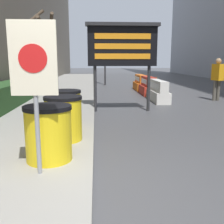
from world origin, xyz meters
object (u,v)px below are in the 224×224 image
warning_sign (34,71)px  jersey_barrier_red_striped (148,87)px  barrel_drum_foreground (49,133)px  traffic_cone_mid (156,82)px  jersey_barrier_white (158,92)px  barrel_drum_middle (64,118)px  barrel_drum_back (66,108)px  traffic_cone_near (163,88)px  jersey_barrier_orange_near (141,83)px  pedestrian_worker (217,76)px  message_board (122,46)px  traffic_light_near_curb (105,41)px

warning_sign → jersey_barrier_red_striped: size_ratio=1.18×
barrel_drum_foreground → traffic_cone_mid: size_ratio=1.21×
jersey_barrier_white → traffic_cone_mid: bearing=77.6°
barrel_drum_foreground → traffic_cone_mid: 13.05m
barrel_drum_middle → jersey_barrier_white: (3.14, 5.62, -0.18)m
barrel_drum_back → traffic_cone_near: (4.02, 6.96, -0.25)m
jersey_barrier_red_striped → barrel_drum_middle: bearing=-112.1°
jersey_barrier_orange_near → traffic_cone_near: 1.99m
pedestrian_worker → jersey_barrier_red_striped: bearing=-147.2°
barrel_drum_foreground → warning_sign: (-0.05, -0.50, 0.93)m
barrel_drum_foreground → message_board: (1.55, 4.57, 1.51)m
message_board → jersey_barrier_orange_near: message_board is taller
barrel_drum_back → message_board: bearing=58.7°
barrel_drum_back → traffic_cone_mid: (4.45, 10.20, -0.22)m
message_board → traffic_light_near_curb: traffic_light_near_curb is taller
traffic_cone_mid → pedestrian_worker: bearing=-77.9°
barrel_drum_middle → pedestrian_worker: pedestrian_worker is taller
message_board → traffic_cone_near: message_board is taller
barrel_drum_middle → jersey_barrier_orange_near: barrel_drum_middle is taller
message_board → traffic_cone_mid: bearing=69.2°
warning_sign → traffic_cone_mid: size_ratio=2.84×
message_board → pedestrian_worker: (4.12, 2.09, -1.05)m
warning_sign → barrel_drum_back: bearing=88.4°
traffic_cone_mid → traffic_light_near_curb: bearing=150.4°
message_board → traffic_cone_near: (2.49, 4.44, -1.77)m
jersey_barrier_white → jersey_barrier_red_striped: (-0.00, 2.12, 0.01)m
traffic_light_near_curb → pedestrian_worker: 8.75m
barrel_drum_middle → jersey_barrier_red_striped: size_ratio=0.50×
jersey_barrier_white → barrel_drum_back: bearing=-125.0°
barrel_drum_back → jersey_barrier_orange_near: 9.36m
barrel_drum_foreground → warning_sign: bearing=-95.5°
barrel_drum_middle → traffic_cone_mid: bearing=68.7°
traffic_cone_mid → traffic_light_near_curb: traffic_light_near_curb is taller
message_board → pedestrian_worker: size_ratio=1.60×
warning_sign → jersey_barrier_white: 7.94m
jersey_barrier_orange_near → jersey_barrier_red_striped: bearing=-90.0°
traffic_cone_mid → jersey_barrier_orange_near: bearing=-131.0°
jersey_barrier_red_striped → jersey_barrier_white: bearing=-90.0°
barrel_drum_back → jersey_barrier_red_striped: (3.21, 6.71, -0.17)m
warning_sign → traffic_cone_near: size_ratio=3.14×
barrel_drum_back → traffic_cone_mid: 11.13m
jersey_barrier_red_striped → traffic_cone_near: bearing=17.5°
barrel_drum_back → jersey_barrier_white: 5.61m
traffic_cone_near → warning_sign: bearing=-113.3°
jersey_barrier_red_striped → pedestrian_worker: 3.28m
traffic_light_near_curb → pedestrian_worker: size_ratio=2.32×
message_board → traffic_light_near_curb: bearing=91.3°
barrel_drum_foreground → jersey_barrier_white: size_ratio=0.42×
barrel_drum_back → barrel_drum_middle: bearing=-85.8°
traffic_light_near_curb → pedestrian_worker: bearing=-59.6°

